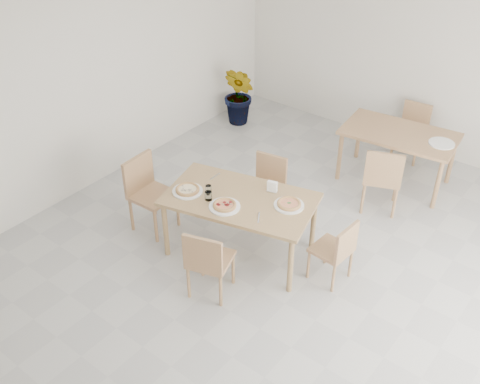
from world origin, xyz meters
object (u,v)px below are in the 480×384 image
Objects in this scene: main_table at (240,203)px; potted_plant at (240,96)px; plate_mushroom at (188,191)px; chair_east at (337,248)px; plate_margherita at (289,205)px; pizza_pepperoni at (225,205)px; tumbler_b at (208,189)px; pizza_mushroom at (187,189)px; chair_north at (267,183)px; chair_back_n at (413,127)px; chair_south at (207,260)px; plate_empty at (442,143)px; napkin_holder at (272,187)px; chair_west at (147,188)px; second_table at (399,138)px; chair_back_s at (383,176)px; tumbler_a at (208,196)px; plate_pepperoni at (225,207)px; pizza_margherita at (289,204)px.

potted_plant is at bearing 113.79° from main_table.
chair_east is at bearing 17.46° from plate_mushroom.
plate_margherita is at bearing -81.45° from chair_east.
pizza_pepperoni is 3.73× the size of tumbler_b.
pizza_mushroom is 0.83× the size of pizza_pepperoni.
chair_north is 2.62m from chair_back_n.
chair_east is (0.92, 1.02, -0.05)m from chair_south.
plate_empty is (1.29, 2.76, -0.02)m from pizza_pepperoni.
chair_north is 6.12× the size of napkin_holder.
chair_west is 3.36m from second_table.
chair_west is at bearing -177.66° from plate_mushroom.
plate_margherita is at bearing -97.17° from chair_back_n.
tumbler_b reaches higher than pizza_mushroom.
potted_plant is at bearing -38.62° from chair_back_s.
pizza_mushroom is 0.23m from tumbler_b.
tumbler_a is at bearing -149.62° from plate_margherita.
tumbler_a is 3.27m from potted_plant.
chair_west is 2.87× the size of plate_empty.
chair_north is at bearing 79.37° from tumbler_b.
plate_mushroom is at bearing -113.15° from chair_back_n.
second_table is at bearing 65.44° from plate_mushroom.
tumbler_b is at bearing -68.58° from chair_south.
chair_south is 1.03× the size of chair_north.
chair_back_n is at bearing -102.59° from chair_back_s.
chair_west is at bearing -37.39° from chair_south.
chair_back_n is (0.63, 3.50, -0.29)m from plate_pepperoni.
plate_margherita is 2.29m from second_table.
tumbler_a reaches higher than main_table.
chair_north is 1.13m from pizza_mushroom.
pizza_margherita is 1.15× the size of pizza_mushroom.
pizza_pepperoni is (-0.53, -0.45, 0.02)m from plate_margherita.
chair_east is 2.27× the size of plate_mushroom.
plate_margherita is 0.36× the size of chair_back_s.
potted_plant is at bearing 137.16° from plate_margherita.
napkin_holder is (0.74, 0.58, 0.03)m from pizza_mushroom.
plate_margherita is 0.97× the size of plate_pepperoni.
pizza_mushroom is (-0.72, 0.50, 0.29)m from chair_south.
pizza_margherita is at bearing 7.67° from main_table.
plate_empty is at bearing -126.27° from chair_south.
potted_plant reaches higher than plate_mushroom.
main_table is at bearing -157.85° from plate_margherita.
plate_mushroom is 3.31× the size of tumbler_a.
plate_mushroom is at bearing -155.52° from pizza_margherita.
tumbler_b is at bearing 35.19° from plate_mushroom.
plate_margherita reaches higher than second_table.
plate_margherita is 0.69m from plate_pepperoni.
tumbler_b reaches higher than plate_pepperoni.
tumbler_b is (0.84, 0.16, 0.25)m from chair_west.
chair_back_s reaches higher than tumbler_a.
napkin_holder reaches higher than main_table.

